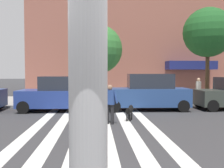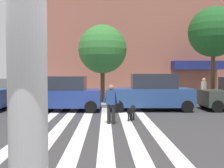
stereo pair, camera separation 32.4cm
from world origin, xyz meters
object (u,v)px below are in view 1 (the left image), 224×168
(pedestrian_dog_walker, at_px, (110,102))
(parked_car_third_in_line, at_px, (147,93))
(parked_car_behind_first, at_px, (59,94))
(pedestrian_bystander, at_px, (198,89))
(dog_on_leash, at_px, (130,110))
(street_tree_middle, at_px, (208,33))
(street_tree_nearest, at_px, (98,49))

(pedestrian_dog_walker, bearing_deg, parked_car_third_in_line, 58.40)
(parked_car_behind_first, xyz_separation_m, pedestrian_bystander, (8.75, 1.94, 0.15))
(parked_car_third_in_line, relative_size, pedestrian_bystander, 2.89)
(dog_on_leash, bearing_deg, street_tree_middle, 42.46)
(parked_car_behind_first, height_order, street_tree_middle, street_tree_middle)
(street_tree_middle, xyz_separation_m, pedestrian_bystander, (-0.80, -0.51, -3.74))
(pedestrian_dog_walker, bearing_deg, street_tree_nearest, 93.72)
(pedestrian_dog_walker, relative_size, pedestrian_bystander, 1.00)
(parked_car_behind_first, relative_size, pedestrian_dog_walker, 2.66)
(parked_car_third_in_line, distance_m, pedestrian_bystander, 4.25)
(dog_on_leash, bearing_deg, parked_car_third_in_line, 64.96)
(street_tree_nearest, xyz_separation_m, dog_on_leash, (1.36, -5.90, -3.25))
(street_tree_middle, bearing_deg, dog_on_leash, -137.54)
(pedestrian_dog_walker, xyz_separation_m, dog_on_leash, (0.93, 0.78, -0.48))
(dog_on_leash, distance_m, pedestrian_bystander, 7.22)
(street_tree_nearest, bearing_deg, pedestrian_bystander, -8.05)
(parked_car_third_in_line, xyz_separation_m, pedestrian_dog_walker, (-2.34, -3.80, -0.05))
(street_tree_nearest, xyz_separation_m, street_tree_middle, (7.35, -0.41, 1.12))
(street_tree_middle, bearing_deg, pedestrian_dog_walker, -137.86)
(parked_car_third_in_line, relative_size, street_tree_middle, 0.75)
(street_tree_nearest, height_order, street_tree_middle, street_tree_middle)
(pedestrian_bystander, bearing_deg, dog_on_leash, -136.25)
(street_tree_nearest, distance_m, street_tree_middle, 7.45)
(parked_car_behind_first, xyz_separation_m, street_tree_middle, (9.54, 2.46, 3.89))
(parked_car_behind_first, bearing_deg, dog_on_leash, -40.46)
(street_tree_nearest, height_order, pedestrian_dog_walker, street_tree_nearest)
(street_tree_nearest, relative_size, pedestrian_bystander, 3.16)
(parked_car_behind_first, relative_size, parked_car_third_in_line, 0.92)
(street_tree_nearest, distance_m, dog_on_leash, 6.87)
(parked_car_third_in_line, xyz_separation_m, street_tree_middle, (4.58, 2.46, 3.83))
(parked_car_third_in_line, bearing_deg, street_tree_middle, 28.22)
(pedestrian_dog_walker, distance_m, dog_on_leash, 1.30)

